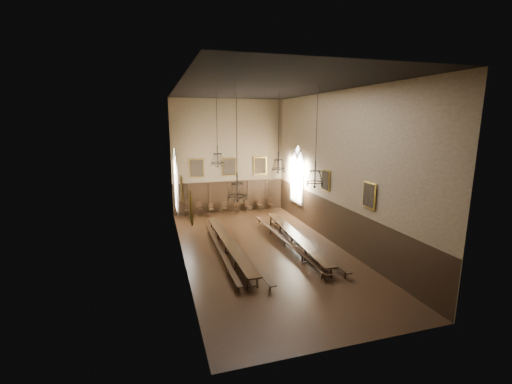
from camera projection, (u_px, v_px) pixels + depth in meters
name	position (u px, v px, depth m)	size (l,w,h in m)	color
floor	(263.00, 250.00, 19.75)	(9.00, 18.00, 0.02)	black
ceiling	(264.00, 88.00, 17.91)	(9.00, 18.00, 0.02)	black
wall_back	(229.00, 157.00, 27.27)	(9.00, 0.02, 9.00)	#776249
wall_front	(355.00, 215.00, 10.38)	(9.00, 0.02, 9.00)	#776249
wall_left	(180.00, 177.00, 17.56)	(0.02, 18.00, 9.00)	#776249
wall_right	(336.00, 170.00, 20.10)	(0.02, 18.00, 9.00)	#776249
wainscot_panelling	(263.00, 229.00, 19.49)	(9.00, 18.00, 2.50)	black
table_left	(229.00, 248.00, 19.07)	(0.87, 9.49, 0.74)	black
table_right	(295.00, 240.00, 20.24)	(1.17, 9.70, 0.76)	black
bench_left_outer	(221.00, 252.00, 18.77)	(0.31, 9.04, 0.41)	black
bench_left_inner	(238.00, 249.00, 19.16)	(0.98, 10.15, 0.46)	black
bench_right_inner	(285.00, 242.00, 20.24)	(0.63, 10.20, 0.46)	black
bench_right_outer	(305.00, 242.00, 20.27)	(0.33, 9.62, 0.43)	black
chair_0	(188.00, 213.00, 26.71)	(0.51, 0.51, 0.96)	black
chair_1	(200.00, 211.00, 27.00)	(0.53, 0.53, 1.04)	black
chair_2	(211.00, 211.00, 27.28)	(0.44, 0.44, 0.86)	black
chair_3	(224.00, 210.00, 27.50)	(0.45, 0.45, 0.93)	black
chair_4	(237.00, 209.00, 27.79)	(0.42, 0.42, 0.86)	black
chair_5	(248.00, 208.00, 28.16)	(0.39, 0.39, 0.86)	black
chair_6	(260.00, 207.00, 28.37)	(0.51, 0.51, 0.95)	black
chair_7	(271.00, 206.00, 28.65)	(0.47, 0.47, 1.00)	black
chandelier_back_left	(218.00, 158.00, 20.39)	(0.83, 0.83, 4.29)	black
chandelier_back_right	(278.00, 164.00, 22.19)	(0.91, 0.91, 4.90)	black
chandelier_front_left	(237.00, 189.00, 16.04)	(0.91, 0.91, 5.32)	black
chandelier_front_right	(315.00, 176.00, 17.39)	(0.89, 0.89, 4.92)	black
portrait_back_0	(196.00, 168.00, 26.58)	(1.10, 0.12, 1.40)	#B48F2B
portrait_back_1	(229.00, 167.00, 27.32)	(1.10, 0.12, 1.40)	#B48F2B
portrait_back_2	(260.00, 166.00, 28.05)	(1.10, 0.12, 1.40)	#B48F2B
portrait_left_0	(182.00, 188.00, 18.70)	(0.12, 1.00, 1.30)	#B48F2B
portrait_left_1	(190.00, 208.00, 14.48)	(0.12, 1.00, 1.30)	#B48F2B
portrait_right_0	(326.00, 180.00, 21.16)	(0.12, 1.00, 1.30)	#B48F2B
portrait_right_1	(369.00, 195.00, 16.94)	(0.12, 1.00, 1.30)	#B48F2B
window_right	(297.00, 174.00, 25.46)	(0.20, 2.20, 4.60)	white
window_left	(175.00, 180.00, 22.96)	(0.20, 2.20, 4.60)	white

